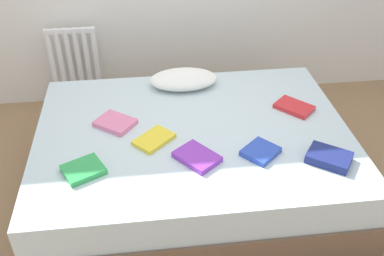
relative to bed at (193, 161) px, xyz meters
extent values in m
plane|color=#93704C|center=(0.00, 0.00, -0.25)|extent=(8.00, 8.00, 0.00)
cube|color=brown|center=(0.00, 0.00, -0.11)|extent=(2.00, 1.50, 0.28)
cube|color=silver|center=(0.00, 0.00, 0.14)|extent=(1.96, 1.46, 0.22)
cylinder|color=white|center=(-1.03, 1.20, 0.18)|extent=(0.04, 0.04, 0.58)
cylinder|color=white|center=(-0.96, 1.20, 0.18)|extent=(0.04, 0.04, 0.58)
cylinder|color=white|center=(-0.89, 1.20, 0.18)|extent=(0.04, 0.04, 0.58)
cylinder|color=white|center=(-0.82, 1.20, 0.18)|extent=(0.04, 0.04, 0.58)
cylinder|color=white|center=(-0.74, 1.20, 0.18)|extent=(0.04, 0.04, 0.58)
cylinder|color=white|center=(-0.67, 1.20, 0.18)|extent=(0.04, 0.04, 0.58)
cube|color=white|center=(-0.85, 1.20, 0.45)|extent=(0.41, 0.04, 0.04)
cube|color=white|center=(-0.85, 1.20, -0.09)|extent=(0.41, 0.04, 0.04)
ellipsoid|color=white|center=(0.00, 0.56, 0.31)|extent=(0.49, 0.29, 0.11)
cube|color=purple|center=(-0.01, -0.29, 0.27)|extent=(0.29, 0.30, 0.04)
cube|color=#2847B7|center=(0.36, -0.28, 0.27)|extent=(0.26, 0.26, 0.03)
cube|color=red|center=(0.70, 0.16, 0.27)|extent=(0.28, 0.28, 0.03)
cube|color=pink|center=(-0.48, 0.12, 0.27)|extent=(0.29, 0.28, 0.03)
cube|color=green|center=(-0.65, -0.32, 0.27)|extent=(0.27, 0.26, 0.03)
cube|color=yellow|center=(-0.25, -0.09, 0.27)|extent=(0.28, 0.27, 0.03)
cube|color=navy|center=(0.73, -0.40, 0.28)|extent=(0.29, 0.28, 0.05)
camera|label=1|loc=(-0.28, -2.25, 1.88)|focal=41.63mm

